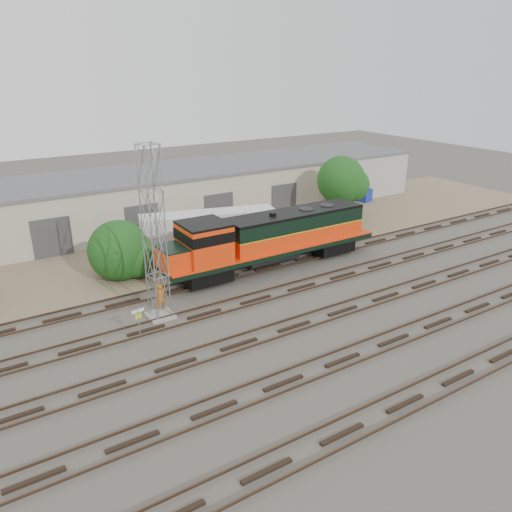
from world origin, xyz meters
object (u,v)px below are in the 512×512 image
signal_tower (154,238)px  worker (161,298)px  locomotive (269,238)px  semi_trailer (212,227)px

signal_tower → worker: (0.35, 0.69, -4.43)m
locomotive → signal_tower: bearing=-163.3°
locomotive → worker: bearing=-166.3°
locomotive → semi_trailer: locomotive is taller
worker → semi_trailer: semi_trailer is taller
locomotive → worker: size_ratio=9.48×
worker → semi_trailer: bearing=-124.0°
semi_trailer → locomotive: bearing=-56.4°
worker → semi_trailer: (8.29, 8.45, 1.27)m
signal_tower → semi_trailer: bearing=46.6°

